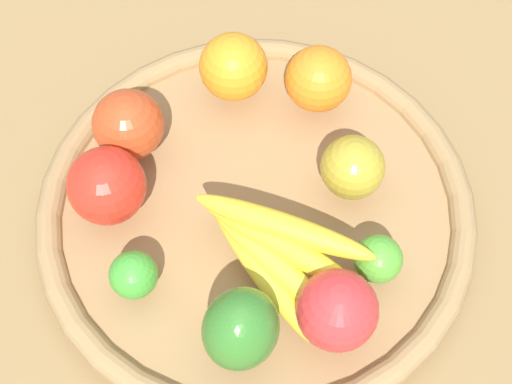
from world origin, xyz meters
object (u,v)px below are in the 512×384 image
at_px(lime_0, 133,275).
at_px(bell_pepper, 241,329).
at_px(orange_1, 318,79).
at_px(apple_0, 353,167).
at_px(apple_3, 128,125).
at_px(apple_2, 107,186).
at_px(lime_1, 378,259).
at_px(apple_1, 337,310).
at_px(banana_bunch, 273,249).
at_px(orange_0, 233,67).

height_order(lime_0, bell_pepper, bell_pepper).
distance_m(bell_pepper, orange_1, 0.30).
xyz_separation_m(apple_0, apple_3, (0.19, -0.14, 0.00)).
relative_size(apple_2, lime_1, 1.66).
height_order(apple_2, lime_0, apple_2).
relative_size(bell_pepper, lime_1, 1.79).
bearing_deg(lime_1, orange_1, -102.35).
distance_m(apple_1, lime_0, 0.19).
bearing_deg(banana_bunch, apple_2, -47.38).
xyz_separation_m(apple_0, lime_0, (0.24, 0.01, -0.01)).
xyz_separation_m(apple_1, orange_1, (-0.11, -0.24, -0.00)).
xyz_separation_m(apple_1, lime_1, (-0.06, -0.03, -0.01)).
relative_size(apple_0, apple_3, 0.88).
distance_m(orange_0, banana_bunch, 0.22).
bearing_deg(lime_0, banana_bunch, 164.56).
distance_m(apple_0, lime_0, 0.24).
bearing_deg(apple_1, banana_bunch, -74.38).
xyz_separation_m(apple_2, orange_1, (-0.25, -0.03, -0.00)).
xyz_separation_m(banana_bunch, apple_3, (0.07, -0.19, 0.01)).
xyz_separation_m(orange_0, lime_1, (-0.03, 0.26, -0.01)).
bearing_deg(bell_pepper, apple_1, 134.01).
distance_m(orange_0, bell_pepper, 0.30).
height_order(orange_0, banana_bunch, orange_0).
bearing_deg(lime_0, orange_0, -136.45).
bearing_deg(orange_1, apple_1, 65.59).
bearing_deg(apple_3, lime_0, 70.12).
distance_m(banana_bunch, bell_pepper, 0.09).
relative_size(banana_bunch, lime_0, 3.91).
relative_size(apple_0, banana_bunch, 0.36).
relative_size(apple_0, lime_0, 1.40).
relative_size(bell_pepper, orange_1, 1.17).
bearing_deg(apple_3, orange_0, -170.22).
bearing_deg(apple_0, apple_3, -37.84).
height_order(orange_0, apple_2, apple_2).
xyz_separation_m(apple_0, apple_2, (0.23, -0.08, 0.01)).
bearing_deg(lime_1, apple_3, -56.27).
bearing_deg(orange_1, orange_0, -35.35).
xyz_separation_m(apple_0, lime_1, (0.02, 0.10, -0.01)).
distance_m(banana_bunch, lime_0, 0.13).
distance_m(banana_bunch, lime_1, 0.10).
distance_m(apple_2, bell_pepper, 0.20).
height_order(orange_0, bell_pepper, bell_pepper).
bearing_deg(apple_0, orange_1, -100.39).
height_order(apple_0, apple_3, apple_3).
xyz_separation_m(orange_1, lime_1, (0.05, 0.21, -0.01)).
bearing_deg(banana_bunch, bell_pepper, 45.18).
distance_m(apple_2, lime_1, 0.27).
height_order(orange_0, orange_1, orange_0).
height_order(lime_1, apple_3, apple_3).
bearing_deg(apple_0, bell_pepper, 31.93).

